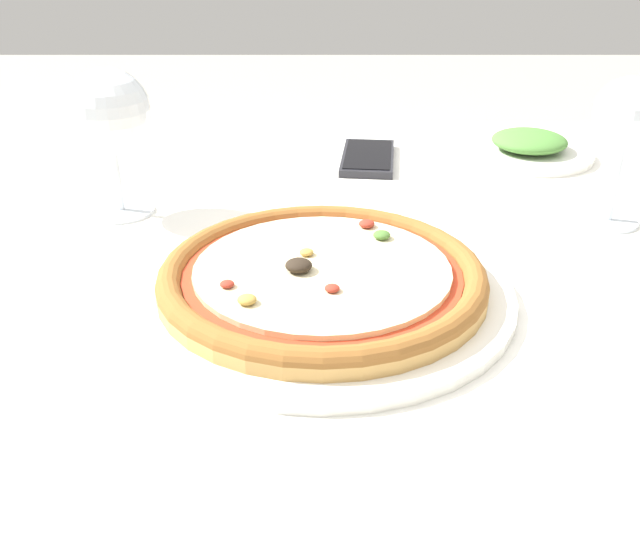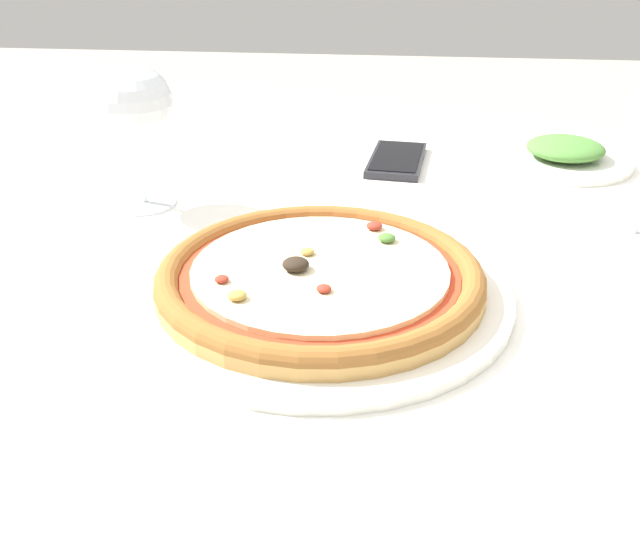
{
  "view_description": "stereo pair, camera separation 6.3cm",
  "coord_description": "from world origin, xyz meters",
  "px_view_note": "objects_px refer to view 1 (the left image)",
  "views": [
    {
      "loc": [
        0.12,
        -0.63,
        1.02
      ],
      "look_at": [
        0.12,
        -0.07,
        0.73
      ],
      "focal_mm": 40.0,
      "sensor_mm": 36.0,
      "label": 1
    },
    {
      "loc": [
        0.19,
        -0.63,
        1.02
      ],
      "look_at": [
        0.12,
        -0.07,
        0.73
      ],
      "focal_mm": 40.0,
      "sensor_mm": 36.0,
      "label": 2
    }
  ],
  "objects_px": {
    "side_plate": "(526,147)",
    "pizza_plate": "(320,280)",
    "wine_glass_far_right": "(106,113)",
    "cell_phone": "(365,158)",
    "dining_table": "(200,333)",
    "wine_glass_far_left": "(625,117)"
  },
  "relations": [
    {
      "from": "dining_table",
      "to": "side_plate",
      "type": "height_order",
      "value": "side_plate"
    },
    {
      "from": "dining_table",
      "to": "wine_glass_far_right",
      "type": "xyz_separation_m",
      "value": [
        -0.11,
        0.13,
        0.2
      ]
    },
    {
      "from": "side_plate",
      "to": "pizza_plate",
      "type": "bearing_deg",
      "value": -125.81
    },
    {
      "from": "wine_glass_far_left",
      "to": "wine_glass_far_right",
      "type": "relative_size",
      "value": 0.98
    },
    {
      "from": "pizza_plate",
      "to": "wine_glass_far_left",
      "type": "relative_size",
      "value": 2.13
    },
    {
      "from": "side_plate",
      "to": "wine_glass_far_right",
      "type": "bearing_deg",
      "value": -158.56
    },
    {
      "from": "wine_glass_far_left",
      "to": "cell_phone",
      "type": "relative_size",
      "value": 1.07
    },
    {
      "from": "dining_table",
      "to": "cell_phone",
      "type": "bearing_deg",
      "value": 58.9
    },
    {
      "from": "cell_phone",
      "to": "side_plate",
      "type": "distance_m",
      "value": 0.23
    },
    {
      "from": "wine_glass_far_right",
      "to": "cell_phone",
      "type": "relative_size",
      "value": 1.09
    },
    {
      "from": "dining_table",
      "to": "side_plate",
      "type": "distance_m",
      "value": 0.54
    },
    {
      "from": "dining_table",
      "to": "wine_glass_far_left",
      "type": "height_order",
      "value": "wine_glass_far_left"
    },
    {
      "from": "wine_glass_far_left",
      "to": "dining_table",
      "type": "bearing_deg",
      "value": -167.38
    },
    {
      "from": "wine_glass_far_right",
      "to": "side_plate",
      "type": "distance_m",
      "value": 0.57
    },
    {
      "from": "wine_glass_far_right",
      "to": "pizza_plate",
      "type": "bearing_deg",
      "value": -40.7
    },
    {
      "from": "pizza_plate",
      "to": "side_plate",
      "type": "relative_size",
      "value": 1.92
    },
    {
      "from": "pizza_plate",
      "to": "wine_glass_far_right",
      "type": "bearing_deg",
      "value": 139.3
    },
    {
      "from": "dining_table",
      "to": "pizza_plate",
      "type": "bearing_deg",
      "value": -28.93
    },
    {
      "from": "wine_glass_far_left",
      "to": "wine_glass_far_right",
      "type": "bearing_deg",
      "value": 176.91
    },
    {
      "from": "pizza_plate",
      "to": "side_plate",
      "type": "distance_m",
      "value": 0.5
    },
    {
      "from": "wine_glass_far_right",
      "to": "side_plate",
      "type": "relative_size",
      "value": 0.92
    },
    {
      "from": "dining_table",
      "to": "wine_glass_far_right",
      "type": "relative_size",
      "value": 7.52
    }
  ]
}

